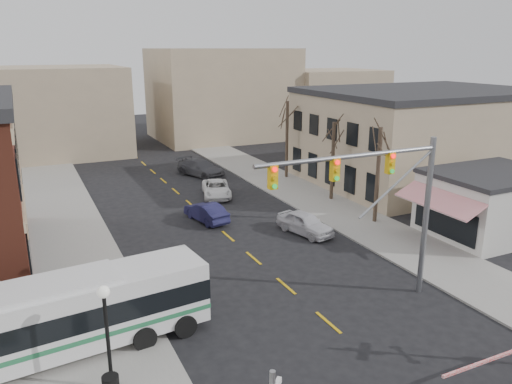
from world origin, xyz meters
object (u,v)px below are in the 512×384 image
(street_lamp, at_px, (106,316))
(pedestrian_near, at_px, (141,326))
(pedestrian_far, at_px, (59,291))
(car_a, at_px, (305,223))
(car_d, at_px, (201,168))
(transit_bus, at_px, (58,317))
(car_b, at_px, (206,212))
(traffic_signal_mast, at_px, (386,190))
(car_c, at_px, (216,189))

(street_lamp, bearing_deg, pedestrian_near, 55.38)
(street_lamp, relative_size, pedestrian_far, 2.68)
(car_a, xyz_separation_m, pedestrian_far, (-15.76, -3.60, 0.14))
(car_a, height_order, car_d, car_d)
(pedestrian_near, bearing_deg, transit_bus, 75.46)
(transit_bus, height_order, car_d, transit_bus)
(pedestrian_near, bearing_deg, car_b, -32.71)
(car_d, distance_m, pedestrian_near, 28.98)
(car_d, bearing_deg, car_a, -109.38)
(car_a, xyz_separation_m, car_d, (-1.05, 17.99, 0.05))
(transit_bus, bearing_deg, street_lamp, -64.42)
(pedestrian_far, bearing_deg, car_b, -12.72)
(car_b, relative_size, pedestrian_near, 2.68)
(street_lamp, height_order, car_d, street_lamp)
(street_lamp, bearing_deg, car_d, 64.82)
(traffic_signal_mast, distance_m, car_a, 11.03)
(car_d, relative_size, pedestrian_far, 3.57)
(transit_bus, distance_m, car_c, 23.18)
(car_c, height_order, pedestrian_far, pedestrian_far)
(transit_bus, distance_m, street_lamp, 3.59)
(car_a, bearing_deg, traffic_signal_mast, -113.83)
(car_a, xyz_separation_m, car_b, (-5.14, 5.20, -0.05))
(car_b, height_order, pedestrian_near, pedestrian_near)
(car_a, bearing_deg, pedestrian_near, -161.07)
(street_lamp, relative_size, pedestrian_near, 2.61)
(car_d, bearing_deg, street_lamp, -137.90)
(street_lamp, xyz_separation_m, pedestrian_near, (1.65, 2.39, -2.15))
(pedestrian_far, bearing_deg, transit_bus, -146.16)
(car_c, relative_size, pedestrian_near, 3.05)
(transit_bus, height_order, pedestrian_near, transit_bus)
(transit_bus, bearing_deg, car_d, 59.83)
(street_lamp, distance_m, car_a, 18.31)
(car_a, relative_size, car_b, 1.03)
(car_b, height_order, car_d, car_d)
(transit_bus, xyz_separation_m, pedestrian_near, (3.09, -0.64, -0.87))
(transit_bus, distance_m, pedestrian_near, 3.28)
(traffic_signal_mast, height_order, car_a, traffic_signal_mast)
(pedestrian_near, xyz_separation_m, pedestrian_far, (-2.82, 4.83, -0.02))
(car_c, distance_m, pedestrian_far, 19.76)
(car_d, xyz_separation_m, pedestrian_near, (-11.90, -26.42, 0.11))
(car_d, xyz_separation_m, pedestrian_far, (-14.71, -21.59, 0.09))
(street_lamp, xyz_separation_m, car_c, (12.39, 21.59, -2.38))
(pedestrian_near, bearing_deg, car_a, -59.83)
(traffic_signal_mast, xyz_separation_m, car_c, (-0.55, 20.47, -5.05))
(transit_bus, bearing_deg, pedestrian_near, -11.64)
(car_d, height_order, pedestrian_far, pedestrian_far)
(pedestrian_far, bearing_deg, street_lamp, -133.16)
(traffic_signal_mast, height_order, car_d, traffic_signal_mast)
(transit_bus, xyz_separation_m, car_b, (10.90, 12.99, -1.08))
(street_lamp, bearing_deg, car_c, 60.15)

